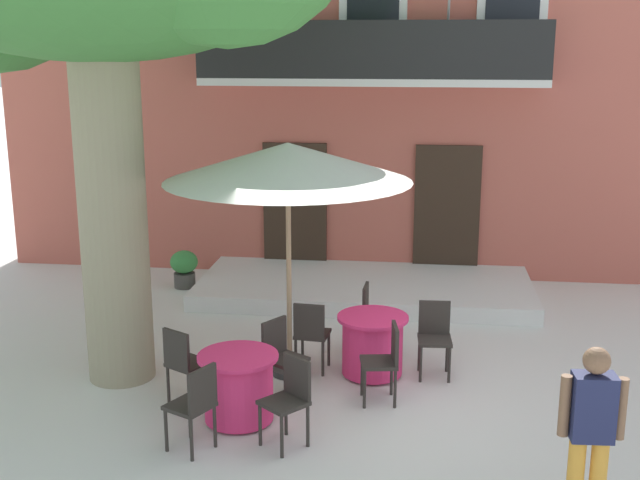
% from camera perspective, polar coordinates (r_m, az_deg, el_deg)
% --- Properties ---
extents(ground_plane, '(120.00, 120.00, 0.00)m').
position_cam_1_polar(ground_plane, '(9.46, 2.69, -11.02)').
color(ground_plane, silver).
extents(building_facade, '(13.00, 5.09, 7.50)m').
position_cam_1_polar(building_facade, '(15.57, 4.20, 12.99)').
color(building_facade, '#BC5B4C').
rests_on(building_facade, ground).
extents(entrance_step_platform, '(5.30, 2.35, 0.25)m').
position_cam_1_polar(entrance_step_platform, '(13.00, 3.17, -3.40)').
color(entrance_step_platform, silver).
rests_on(entrance_step_platform, ground).
extents(cafe_table_near_tree, '(0.86, 0.86, 0.76)m').
position_cam_1_polar(cafe_table_near_tree, '(8.79, -5.77, -10.30)').
color(cafe_table_near_tree, '#E52D66').
rests_on(cafe_table_near_tree, ground).
extents(cafe_chair_near_tree_0, '(0.55, 0.55, 0.91)m').
position_cam_1_polar(cafe_chair_near_tree_0, '(9.17, -9.59, -8.42)').
color(cafe_chair_near_tree_0, '#2D2823').
rests_on(cafe_chair_near_tree_0, ground).
extents(cafe_chair_near_tree_1, '(0.54, 0.54, 0.91)m').
position_cam_1_polar(cafe_chair_near_tree_1, '(8.18, -8.82, -11.26)').
color(cafe_chair_near_tree_1, '#2D2823').
rests_on(cafe_chair_near_tree_1, ground).
extents(cafe_chair_near_tree_2, '(0.56, 0.56, 0.91)m').
position_cam_1_polar(cafe_chair_near_tree_2, '(8.23, -2.18, -10.90)').
color(cafe_chair_near_tree_2, '#2D2823').
rests_on(cafe_chair_near_tree_2, ground).
extents(cafe_chair_near_tree_3, '(0.55, 0.55, 0.91)m').
position_cam_1_polar(cafe_chair_near_tree_3, '(9.27, -2.77, -7.98)').
color(cafe_chair_near_tree_3, '#2D2823').
rests_on(cafe_chair_near_tree_3, ground).
extents(cafe_table_middle, '(0.86, 0.86, 0.76)m').
position_cam_1_polar(cafe_table_middle, '(9.90, 3.72, -7.39)').
color(cafe_table_middle, '#E52D66').
rests_on(cafe_table_middle, ground).
extents(cafe_chair_middle_0, '(0.42, 0.42, 0.91)m').
position_cam_1_polar(cafe_chair_middle_0, '(9.95, 8.09, -6.56)').
color(cafe_chair_middle_0, '#2D2823').
rests_on(cafe_chair_middle_0, ground).
extents(cafe_chair_middle_1, '(0.42, 0.42, 0.91)m').
position_cam_1_polar(cafe_chair_middle_1, '(10.56, 3.79, -5.22)').
color(cafe_chair_middle_1, '#2D2823').
rests_on(cafe_chair_middle_1, ground).
extents(cafe_chair_middle_2, '(0.44, 0.44, 0.91)m').
position_cam_1_polar(cafe_chair_middle_2, '(9.92, -0.64, -6.48)').
color(cafe_chair_middle_2, '#2D2823').
rests_on(cafe_chair_middle_2, ground).
extents(cafe_chair_middle_3, '(0.46, 0.46, 0.91)m').
position_cam_1_polar(cafe_chair_middle_3, '(9.17, 4.65, -8.28)').
color(cafe_chair_middle_3, '#2D2823').
rests_on(cafe_chair_middle_3, ground).
extents(cafe_umbrella, '(2.90, 2.90, 2.85)m').
position_cam_1_polar(cafe_umbrella, '(9.35, -2.29, 5.45)').
color(cafe_umbrella, '#997A56').
rests_on(cafe_umbrella, ground).
extents(ground_planter_left, '(0.46, 0.46, 0.62)m').
position_cam_1_polar(ground_planter_left, '(13.53, -9.57, -1.89)').
color(ground_planter_left, '#47423D').
rests_on(ground_planter_left, ground).
extents(pedestrian_mid_plaza, '(0.53, 0.24, 1.63)m').
position_cam_1_polar(pedestrian_mid_plaza, '(7.06, 18.58, -12.58)').
color(pedestrian_mid_plaza, gold).
rests_on(pedestrian_mid_plaza, ground).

